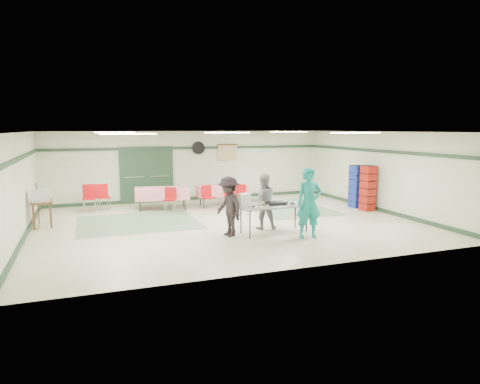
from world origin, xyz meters
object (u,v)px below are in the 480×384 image
object	(u,v)px
crate_stack_blue_a	(356,186)
broom	(38,205)
printer_table	(41,205)
volunteer_dark	(229,206)
chair_c	(242,193)
crate_stack_blue_b	(357,188)
dining_table_b	(162,193)
chair_b	(208,195)
office_printer	(40,196)
serving_table	(274,207)
chair_a	(230,194)
dining_table_a	(222,190)
chair_d	(170,197)
volunteer_teal	(309,203)
chair_loose_b	(89,195)
volunteer_grey	(263,201)
chair_loose_a	(103,194)
crate_stack_red	(368,188)

from	to	relation	value
crate_stack_blue_a	broom	world-z (taller)	crate_stack_blue_a
crate_stack_blue_a	printer_table	distance (m)	10.31
volunteer_dark	chair_c	size ratio (longest dim) A/B	1.95
crate_stack_blue_b	dining_table_b	bearing A→B (deg)	162.58
chair_b	office_printer	size ratio (longest dim) A/B	1.83
serving_table	chair_a	bearing A→B (deg)	87.45
dining_table_a	crate_stack_blue_a	xyz separation A→B (m)	(4.38, -2.01, 0.19)
dining_table_a	crate_stack_blue_b	distance (m)	4.85
chair_a	chair_b	xyz separation A→B (m)	(-0.81, -0.00, -0.00)
chair_d	broom	size ratio (longest dim) A/B	0.65
volunteer_teal	chair_loose_b	xyz separation A→B (m)	(-5.26, 5.54, -0.33)
chair_b	crate_stack_blue_b	world-z (taller)	crate_stack_blue_b
volunteer_dark	dining_table_a	world-z (taller)	volunteer_dark
dining_table_a	chair_d	distance (m)	2.11
dining_table_b	chair_b	distance (m)	1.59
chair_loose_b	office_printer	distance (m)	2.36
crate_stack_blue_a	office_printer	size ratio (longest dim) A/B	3.35
volunteer_grey	volunteer_dark	bearing A→B (deg)	32.46
chair_loose_a	chair_b	bearing A→B (deg)	-31.09
volunteer_dark	chair_loose_b	bearing A→B (deg)	-156.94
dining_table_b	crate_stack_blue_b	bearing A→B (deg)	-10.21
dining_table_a	chair_loose_b	world-z (taller)	chair_loose_b
dining_table_b	chair_a	size ratio (longest dim) A/B	2.31
volunteer_grey	chair_loose_a	size ratio (longest dim) A/B	1.72
crate_stack_blue_b	chair_a	bearing A→B (deg)	160.79
crate_stack_blue_a	chair_loose_b	bearing A→B (deg)	165.63
serving_table	volunteer_dark	size ratio (longest dim) A/B	1.24
volunteer_teal	chair_c	size ratio (longest dim) A/B	2.24
chair_b	printer_table	world-z (taller)	chair_b
dining_table_a	chair_a	bearing A→B (deg)	-75.64
dining_table_a	crate_stack_red	world-z (taller)	crate_stack_red
chair_loose_b	volunteer_grey	bearing A→B (deg)	-37.97
office_printer	dining_table_b	bearing A→B (deg)	20.57
chair_a	crate_stack_blue_a	xyz separation A→B (m)	(4.29, -1.44, 0.25)
serving_table	crate_stack_blue_b	size ratio (longest dim) A/B	1.37
chair_d	broom	distance (m)	4.11
volunteer_dark	broom	distance (m)	5.50
volunteer_dark	crate_stack_blue_a	world-z (taller)	volunteer_dark
chair_d	crate_stack_red	bearing A→B (deg)	5.72
chair_c	dining_table_a	bearing A→B (deg)	129.57
chair_b	chair_c	distance (m)	1.29
crate_stack_blue_a	volunteer_grey	bearing A→B (deg)	-156.72
serving_table	chair_loose_a	size ratio (longest dim) A/B	2.14
volunteer_dark	dining_table_b	world-z (taller)	volunteer_dark
chair_d	crate_stack_red	size ratio (longest dim) A/B	0.53
crate_stack_red	crate_stack_blue_b	world-z (taller)	crate_stack_red
printer_table	office_printer	size ratio (longest dim) A/B	2.01
chair_loose_b	serving_table	bearing A→B (deg)	-41.10
dining_table_a	broom	xyz separation A→B (m)	(-6.00, -1.66, 0.09)
chair_b	office_printer	bearing A→B (deg)	178.82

